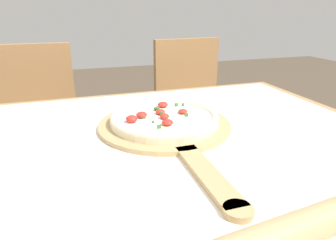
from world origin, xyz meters
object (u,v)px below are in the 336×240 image
Objects in this scene: rolling_pin at (295,230)px; chair_right at (193,109)px; chair_left at (37,125)px; pizza_peel at (168,128)px; pizza at (164,118)px.

rolling_pin is 1.30m from chair_right.
chair_left and chair_right have the same top height.
chair_right is at bearing 73.53° from rolling_pin.
chair_left is at bearing 117.79° from pizza_peel.
chair_left reaches higher than rolling_pin.
chair_left is at bearing 110.27° from rolling_pin.
chair_right reaches higher than pizza_peel.
chair_left reaches higher than pizza_peel.
chair_left is (-0.41, 0.75, -0.25)m from pizza.
rolling_pin is 1.32m from chair_left.
rolling_pin reaches higher than pizza_peel.
rolling_pin is at bearing -85.01° from pizza_peel.
rolling_pin is at bearing -110.71° from chair_right.
pizza is at bearing 94.76° from rolling_pin.
rolling_pin is at bearing -85.24° from pizza.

